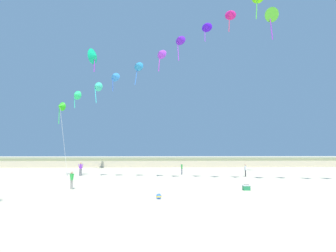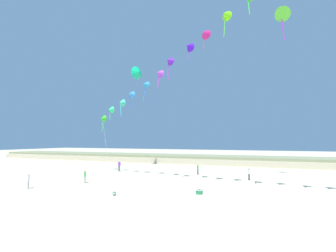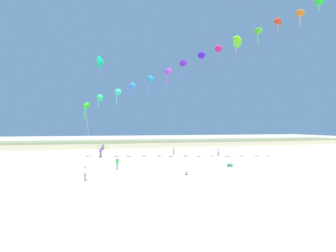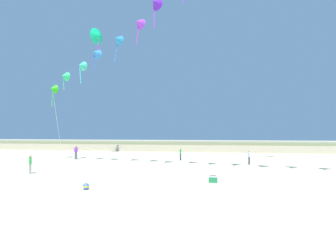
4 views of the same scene
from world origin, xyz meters
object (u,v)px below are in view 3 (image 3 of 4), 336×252
person_near_right (117,163)px  beach_ball (186,173)px  beach_cooler (230,165)px  person_near_left (218,151)px  person_far_left (174,150)px  person_mid_center (101,152)px  large_kite_low_lead (102,62)px  large_kite_mid_trail (237,42)px  person_far_right (85,172)px

person_near_right → beach_ball: (7.44, -4.71, -0.69)m
beach_ball → beach_cooler: bearing=26.7°
person_near_left → person_far_left: 8.28m
person_mid_center → person_far_left: bearing=5.1°
person_near_left → beach_ball: (-10.79, -14.62, -0.72)m
beach_ball → large_kite_low_lead: bearing=114.5°
person_mid_center → beach_cooler: 21.60m
person_far_left → large_kite_mid_trail: 24.24m
large_kite_low_lead → large_kite_mid_trail: size_ratio=0.85×
person_mid_center → person_far_left: person_mid_center is taller
person_near_right → person_near_left: bearing=28.5°
person_near_right → person_mid_center: (-2.74, 11.69, 0.13)m
large_kite_low_lead → beach_ball: size_ratio=10.61×
person_near_left → person_far_left: size_ratio=1.00×
large_kite_low_lead → large_kite_mid_trail: large_kite_mid_trail is taller
person_near_left → beach_cooler: size_ratio=2.69×
large_kite_mid_trail → large_kite_low_lead: bearing=164.5°
person_near_right → large_kite_mid_trail: (22.68, 11.04, 20.90)m
large_kite_low_lead → beach_cooler: large_kite_low_lead is taller
person_near_left → person_near_right: person_near_left is taller
person_near_left → large_kite_mid_trail: 21.37m
beach_ball → person_near_left: bearing=53.6°
person_near_right → beach_cooler: size_ratio=2.60×
person_far_left → beach_ball: 17.86m
large_kite_low_lead → beach_ball: 30.95m
person_near_left → large_kite_low_lead: large_kite_low_lead is taller
beach_cooler → person_near_left: bearing=72.1°
person_near_left → person_far_right: 26.19m
person_near_left → person_near_right: bearing=-151.5°
person_near_right → large_kite_low_lead: large_kite_low_lead is taller
person_far_right → large_kite_low_lead: (0.08, 23.50, 17.38)m
person_near_right → large_kite_mid_trail: bearing=25.9°
large_kite_low_lead → person_far_left: bearing=-21.4°
person_mid_center → person_far_right: size_ratio=1.11×
beach_ball → large_kite_mid_trail: bearing=45.9°
person_near_left → beach_ball: person_near_left is taller
person_near_right → beach_cooler: 14.72m
person_mid_center → beach_cooler: (17.41, -12.76, -0.79)m
person_far_right → beach_ball: (10.49, 0.65, -0.72)m
person_near_right → large_kite_low_lead: (-2.97, 18.14, 17.41)m
person_near_left → person_mid_center: bearing=175.2°
person_far_right → beach_cooler: person_far_right is taller
large_kite_low_lead → person_far_right: bearing=-90.2°
large_kite_low_lead → beach_cooler: bearing=-47.5°
beach_cooler → beach_ball: 8.09m
person_far_left → large_kite_low_lead: (-13.47, 5.27, 17.38)m
large_kite_mid_trail → person_mid_center: bearing=178.5°
person_near_left → beach_cooler: (-3.56, -10.99, -0.68)m
person_near_left → person_near_right: (-18.23, -9.91, -0.03)m
person_mid_center → beach_ball: bearing=-58.2°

